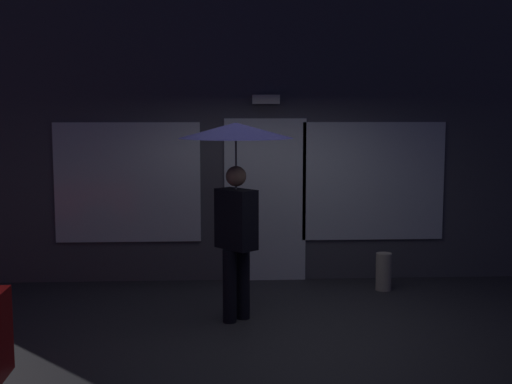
# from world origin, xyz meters

# --- Properties ---
(ground_plane) EXTENTS (18.00, 18.00, 0.00)m
(ground_plane) POSITION_xyz_m (0.00, 0.00, 0.00)
(ground_plane) COLOR #2D2D33
(building_facade) EXTENTS (9.91, 0.48, 4.20)m
(building_facade) POSITION_xyz_m (-0.00, 2.35, 2.08)
(building_facade) COLOR #4C4C56
(building_facade) RESTS_ON ground
(person_with_umbrella) EXTENTS (1.24, 1.24, 2.18)m
(person_with_umbrella) POSITION_xyz_m (-0.43, 0.39, 1.73)
(person_with_umbrella) COLOR black
(person_with_umbrella) RESTS_ON ground
(sidewalk_bollard) EXTENTS (0.20, 0.20, 0.48)m
(sidewalk_bollard) POSITION_xyz_m (1.49, 1.57, 0.24)
(sidewalk_bollard) COLOR #B2A899
(sidewalk_bollard) RESTS_ON ground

